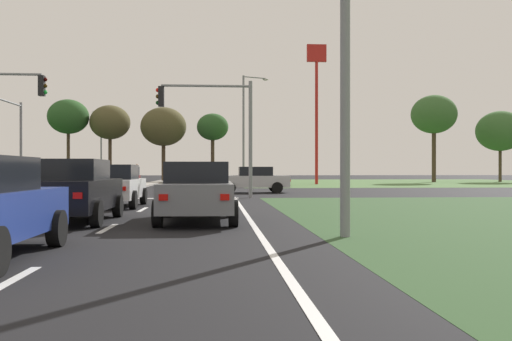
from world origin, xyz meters
The scene contains 32 objects.
ground_plane centered at (0.00, 30.00, 0.00)m, with size 200.00×200.00×0.00m, color black.
grass_verge_far_right centered at (25.50, 54.50, 0.00)m, with size 35.00×35.00×0.01m, color #476B38.
median_island_far centered at (0.00, 55.00, 0.07)m, with size 1.20×36.00×0.14m, color gray.
lane_dash_near centered at (3.50, 3.72, 0.01)m, with size 0.14×2.00×0.01m, color silver.
lane_dash_second centered at (3.50, 9.72, 0.01)m, with size 0.14×2.00×0.01m, color silver.
lane_dash_third centered at (3.50, 15.72, 0.01)m, with size 0.14×2.00×0.01m, color silver.
lane_dash_fourth centered at (3.50, 21.72, 0.01)m, with size 0.14×2.00×0.01m, color silver.
edge_line_right centered at (6.85, 12.00, 0.01)m, with size 0.14×24.00×0.01m, color silver.
stop_bar_near centered at (3.80, 23.00, 0.01)m, with size 6.40×0.50×0.01m, color silver.
crosswalk_bar_third centered at (-4.10, 24.80, 0.01)m, with size 0.70×2.80×0.01m, color silver.
crosswalk_bar_fourth centered at (-2.95, 24.80, 0.01)m, with size 0.70×2.80×0.01m, color silver.
crosswalk_bar_fifth centered at (-1.80, 24.80, 0.01)m, with size 0.70×2.80×0.01m, color silver.
crosswalk_bar_sixth centered at (-0.65, 24.80, 0.01)m, with size 0.70×2.80×0.01m, color silver.
crosswalk_bar_seventh centered at (0.50, 24.80, 0.01)m, with size 0.70×2.80×0.01m, color silver.
car_silver_near centered at (8.12, 29.13, 0.77)m, with size 4.22×2.00×1.51m.
car_white_third centered at (2.25, 17.21, 0.78)m, with size 2.03×4.25×1.52m.
car_black_fourth centered at (2.25, 11.40, 0.82)m, with size 2.10×4.45×1.60m.
car_grey_fifth centered at (5.48, 11.30, 0.78)m, with size 1.98×4.41×1.53m.
car_maroon_sixth centered at (-0.77, 30.41, 0.78)m, with size 4.21×1.95×1.53m.
traffic_signal_far_left centered at (-7.60, 34.94, 4.14)m, with size 0.32×4.78×6.03m.
traffic_signal_near_right centered at (5.95, 23.40, 3.84)m, with size 4.58×0.32×5.58m.
street_lamp_near centered at (8.43, 7.60, 4.57)m, with size 1.24×2.39×8.03m.
street_lamp_third centered at (8.73, 48.97, 5.68)m, with size 2.53×1.16×10.18m.
street_lamp_fourth centered at (-8.65, 68.35, 5.05)m, with size 1.63×1.91×9.01m.
pedestrian_at_median centered at (0.15, 38.35, 1.12)m, with size 0.34×0.34×1.63m.
fastfood_pole_sign centered at (15.21, 47.58, 9.31)m, with size 1.80×0.40×12.90m.
treeline_second centered at (-10.11, 58.64, 7.08)m, with size 4.41×4.41×9.00m.
treeline_third centered at (-5.70, 59.00, 6.52)m, with size 4.41×4.41×8.44m.
treeline_fourth centered at (0.11, 59.25, 6.12)m, with size 5.07×5.07×8.30m.
treeline_fifth centered at (5.58, 58.77, 6.02)m, with size 3.51×3.51×7.59m.
treeline_sixth centered at (29.42, 55.20, 7.27)m, with size 4.87×4.87×9.40m.
treeline_seventh centered at (37.21, 55.92, 5.59)m, with size 5.18×5.18×7.81m.
Camera 1 is at (5.96, -3.06, 1.34)m, focal length 38.93 mm.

